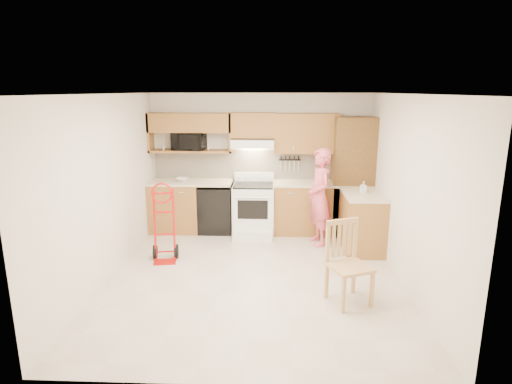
# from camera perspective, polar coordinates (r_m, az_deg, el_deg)

# --- Properties ---
(floor) EXTENTS (4.00, 4.50, 0.02)m
(floor) POSITION_cam_1_polar(r_m,az_deg,el_deg) (6.03, -0.20, -11.45)
(floor) COLOR beige
(floor) RESTS_ON ground
(ceiling) EXTENTS (4.00, 4.50, 0.02)m
(ceiling) POSITION_cam_1_polar(r_m,az_deg,el_deg) (5.46, -0.22, 13.26)
(ceiling) COLOR white
(ceiling) RESTS_ON ground
(wall_back) EXTENTS (4.00, 0.02, 2.50)m
(wall_back) POSITION_cam_1_polar(r_m,az_deg,el_deg) (7.83, 0.53, 4.11)
(wall_back) COLOR beige
(wall_back) RESTS_ON ground
(wall_front) EXTENTS (4.00, 0.02, 2.50)m
(wall_front) POSITION_cam_1_polar(r_m,az_deg,el_deg) (3.46, -1.91, -8.40)
(wall_front) COLOR beige
(wall_front) RESTS_ON ground
(wall_left) EXTENTS (0.02, 4.50, 2.50)m
(wall_left) POSITION_cam_1_polar(r_m,az_deg,el_deg) (6.04, -19.62, 0.45)
(wall_left) COLOR beige
(wall_left) RESTS_ON ground
(wall_right) EXTENTS (0.02, 4.50, 2.50)m
(wall_right) POSITION_cam_1_polar(r_m,az_deg,el_deg) (5.88, 19.77, 0.08)
(wall_right) COLOR beige
(wall_right) RESTS_ON ground
(backsplash) EXTENTS (3.92, 0.03, 0.55)m
(backsplash) POSITION_cam_1_polar(r_m,az_deg,el_deg) (7.81, 0.53, 3.72)
(backsplash) COLOR beige
(backsplash) RESTS_ON wall_back
(lower_cab_left) EXTENTS (0.90, 0.60, 0.90)m
(lower_cab_left) POSITION_cam_1_polar(r_m,az_deg,el_deg) (7.90, -10.87, -1.99)
(lower_cab_left) COLOR brown
(lower_cab_left) RESTS_ON ground
(dishwasher) EXTENTS (0.60, 0.60, 0.85)m
(dishwasher) POSITION_cam_1_polar(r_m,az_deg,el_deg) (7.77, -5.46, -2.26)
(dishwasher) COLOR black
(dishwasher) RESTS_ON ground
(lower_cab_right) EXTENTS (1.14, 0.60, 0.90)m
(lower_cab_right) POSITION_cam_1_polar(r_m,az_deg,el_deg) (7.72, 6.62, -2.21)
(lower_cab_right) COLOR brown
(lower_cab_right) RESTS_ON ground
(countertop_left) EXTENTS (1.50, 0.63, 0.04)m
(countertop_left) POSITION_cam_1_polar(r_m,az_deg,el_deg) (7.73, -8.85, 1.33)
(countertop_left) COLOR beige
(countertop_left) RESTS_ON lower_cab_left
(countertop_right) EXTENTS (1.14, 0.63, 0.04)m
(countertop_right) POSITION_cam_1_polar(r_m,az_deg,el_deg) (7.60, 6.72, 1.20)
(countertop_right) COLOR beige
(countertop_right) RESTS_ON lower_cab_right
(cab_return_right) EXTENTS (0.60, 1.00, 0.90)m
(cab_return_right) POSITION_cam_1_polar(r_m,az_deg,el_deg) (7.08, 14.14, -4.01)
(cab_return_right) COLOR brown
(cab_return_right) RESTS_ON ground
(countertop_return) EXTENTS (0.63, 1.00, 0.04)m
(countertop_return) POSITION_cam_1_polar(r_m,az_deg,el_deg) (6.95, 14.37, -0.32)
(countertop_return) COLOR beige
(countertop_return) RESTS_ON cab_return_right
(pantry_tall) EXTENTS (0.70, 0.60, 2.10)m
(pantry_tall) POSITION_cam_1_polar(r_m,az_deg,el_deg) (7.68, 12.86, 2.07)
(pantry_tall) COLOR brown
(pantry_tall) RESTS_ON ground
(upper_cab_left) EXTENTS (1.50, 0.33, 0.34)m
(upper_cab_left) POSITION_cam_1_polar(r_m,az_deg,el_deg) (7.71, -8.95, 9.27)
(upper_cab_left) COLOR brown
(upper_cab_left) RESTS_ON wall_back
(upper_shelf_mw) EXTENTS (1.50, 0.33, 0.04)m
(upper_shelf_mw) POSITION_cam_1_polar(r_m,az_deg,el_deg) (7.76, -8.81, 5.51)
(upper_shelf_mw) COLOR brown
(upper_shelf_mw) RESTS_ON wall_back
(upper_cab_center) EXTENTS (0.76, 0.33, 0.44)m
(upper_cab_center) POSITION_cam_1_polar(r_m,az_deg,el_deg) (7.57, -0.42, 9.05)
(upper_cab_center) COLOR brown
(upper_cab_center) RESTS_ON wall_back
(upper_cab_right) EXTENTS (1.14, 0.33, 0.70)m
(upper_cab_right) POSITION_cam_1_polar(r_m,az_deg,el_deg) (7.60, 6.83, 7.91)
(upper_cab_right) COLOR brown
(upper_cab_right) RESTS_ON wall_back
(range_hood) EXTENTS (0.76, 0.46, 0.14)m
(range_hood) POSITION_cam_1_polar(r_m,az_deg,el_deg) (7.54, -0.44, 6.66)
(range_hood) COLOR white
(range_hood) RESTS_ON wall_back
(knife_strip) EXTENTS (0.40, 0.05, 0.29)m
(knife_strip) POSITION_cam_1_polar(r_m,az_deg,el_deg) (7.77, 4.59, 3.93)
(knife_strip) COLOR black
(knife_strip) RESTS_ON backsplash
(microwave) EXTENTS (0.61, 0.46, 0.32)m
(microwave) POSITION_cam_1_polar(r_m,az_deg,el_deg) (7.74, -9.07, 6.81)
(microwave) COLOR black
(microwave) RESTS_ON upper_shelf_mw
(range) EXTENTS (0.73, 0.96, 1.07)m
(range) POSITION_cam_1_polar(r_m,az_deg,el_deg) (7.54, -0.36, -1.82)
(range) COLOR white
(range) RESTS_ON ground
(person) EXTENTS (0.52, 0.67, 1.64)m
(person) POSITION_cam_1_polar(r_m,az_deg,el_deg) (7.06, 8.59, -0.68)
(person) COLOR #DD5667
(person) RESTS_ON ground
(hand_truck) EXTENTS (0.49, 0.46, 1.10)m
(hand_truck) POSITION_cam_1_polar(r_m,az_deg,el_deg) (6.50, -12.38, -4.57)
(hand_truck) COLOR red
(hand_truck) RESTS_ON ground
(dining_chair) EXTENTS (0.61, 0.63, 1.01)m
(dining_chair) POSITION_cam_1_polar(r_m,az_deg,el_deg) (5.26, 12.60, -9.50)
(dining_chair) COLOR tan
(dining_chair) RESTS_ON ground
(soap_bottle) EXTENTS (0.10, 0.10, 0.18)m
(soap_bottle) POSITION_cam_1_polar(r_m,az_deg,el_deg) (6.97, 14.35, 0.66)
(soap_bottle) COLOR white
(soap_bottle) RESTS_ON countertop_return
(bowl) EXTENTS (0.28, 0.28, 0.06)m
(bowl) POSITION_cam_1_polar(r_m,az_deg,el_deg) (7.75, -9.97, 1.68)
(bowl) COLOR white
(bowl) RESTS_ON countertop_left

